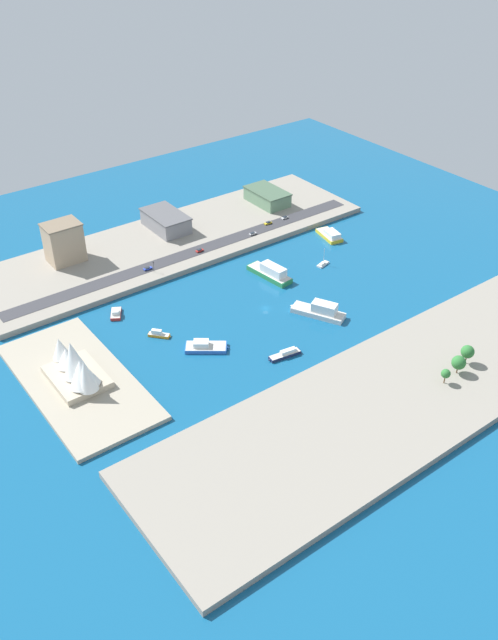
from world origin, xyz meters
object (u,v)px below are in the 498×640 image
(catamaran_blue, at_px, (205,347))
(ferry_white_commuter, at_px, (320,311))
(ferry_green_doubledeck, at_px, (271,272))
(van_white, at_px, (285,217))
(warehouse_low_gray, at_px, (166,221))
(apartment_midrise_tan, at_px, (64,242))
(ferry_yellow_fast, at_px, (330,235))
(patrol_launch_navy, at_px, (285,354))
(pickup_red, at_px, (200,250))
(traffic_light_waterfront, at_px, (154,265))
(tugboat_red, at_px, (116,313))
(sailboat_small_white, at_px, (323,264))
(terminal_long_green, at_px, (267,196))
(sedan_silver, at_px, (253,234))
(water_taxi_orange, at_px, (159,334))
(opera_landmark, at_px, (76,367))
(taxi_yellow_cab, at_px, (268,223))
(hatchback_blue, at_px, (148,268))

(catamaran_blue, height_order, ferry_white_commuter, ferry_white_commuter)
(ferry_green_doubledeck, distance_m, van_white, 67.39)
(warehouse_low_gray, distance_m, apartment_midrise_tan, 65.99)
(apartment_midrise_tan, bearing_deg, ferry_yellow_fast, -114.22)
(ferry_green_doubledeck, bearing_deg, warehouse_low_gray, 13.16)
(patrol_launch_navy, bearing_deg, ferry_yellow_fast, -51.98)
(pickup_red, xyz_separation_m, traffic_light_waterfront, (-4.40, 32.69, 3.42))
(warehouse_low_gray, xyz_separation_m, pickup_red, (-37.03, -0.14, -4.22))
(tugboat_red, relative_size, ferry_yellow_fast, 0.55)
(ferry_yellow_fast, bearing_deg, van_white, 17.06)
(ferry_white_commuter, height_order, tugboat_red, ferry_white_commuter)
(ferry_white_commuter, relative_size, traffic_light_waterfront, 4.35)
(sailboat_small_white, relative_size, patrol_launch_navy, 0.62)
(ferry_yellow_fast, bearing_deg, ferry_green_doubledeck, 104.72)
(warehouse_low_gray, distance_m, terminal_long_green, 73.05)
(catamaran_blue, xyz_separation_m, sedan_silver, (75.18, -84.33, 2.48))
(ferry_green_doubledeck, bearing_deg, water_taxi_orange, 98.46)
(sailboat_small_white, distance_m, tugboat_red, 120.54)
(terminal_long_green, bearing_deg, traffic_light_waterfront, 107.88)
(pickup_red, bearing_deg, tugboat_red, 111.01)
(patrol_launch_navy, height_order, opera_landmark, opera_landmark)
(warehouse_low_gray, distance_m, van_white, 74.74)
(water_taxi_orange, height_order, ferry_yellow_fast, ferry_yellow_fast)
(ferry_yellow_fast, height_order, van_white, ferry_yellow_fast)
(water_taxi_orange, distance_m, opera_landmark, 48.26)
(pickup_red, xyz_separation_m, taxi_yellow_cab, (4.37, -53.65, -0.01))
(tugboat_red, distance_m, warehouse_low_gray, 92.42)
(van_white, bearing_deg, ferry_green_doubledeck, 134.27)
(ferry_yellow_fast, distance_m, pickup_red, 81.45)
(pickup_red, xyz_separation_m, van_white, (4.10, -66.81, -0.03))
(water_taxi_orange, xyz_separation_m, warehouse_low_gray, (91.56, -59.20, 7.00))
(warehouse_low_gray, distance_m, pickup_red, 37.27)
(water_taxi_orange, relative_size, van_white, 2.13)
(ferry_white_commuter, xyz_separation_m, terminal_long_green, (117.12, -57.34, 4.79))
(sailboat_small_white, relative_size, traffic_light_waterfront, 1.62)
(catamaran_blue, xyz_separation_m, terminal_long_green, (106.11, -119.51, 6.16))
(tugboat_red, height_order, taxi_yellow_cab, taxi_yellow_cab)
(pickup_red, bearing_deg, apartment_midrise_tan, 61.08)
(ferry_yellow_fast, bearing_deg, water_taxi_orange, 101.17)
(catamaran_blue, relative_size, ferry_yellow_fast, 0.95)
(sailboat_small_white, bearing_deg, ferry_white_commuter, 136.51)
(ferry_white_commuter, height_order, pickup_red, ferry_white_commuter)
(sailboat_small_white, xyz_separation_m, hatchback_blue, (49.93, 84.98, 3.23))
(ferry_white_commuter, distance_m, tugboat_red, 103.12)
(ferry_white_commuter, height_order, sedan_silver, ferry_white_commuter)
(ferry_green_doubledeck, height_order, hatchback_blue, ferry_green_doubledeck)
(hatchback_blue, relative_size, traffic_light_waterfront, 0.76)
(traffic_light_waterfront, bearing_deg, ferry_white_commuter, -150.08)
(van_white, bearing_deg, pickup_red, 93.51)
(catamaran_blue, xyz_separation_m, apartment_midrise_tan, (112.94, 18.84, 13.06))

